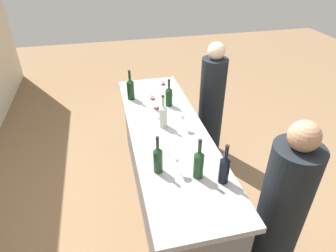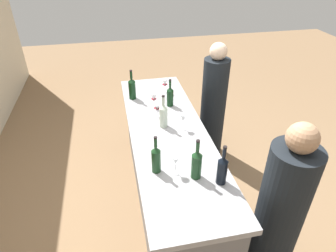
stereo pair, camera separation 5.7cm
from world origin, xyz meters
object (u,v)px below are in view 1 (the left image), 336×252
(wine_bottle_leftmost_near_black, at_px, (224,168))
(wine_bottle_second_right_clear_pale, at_px, (163,115))
(wine_bottle_center_olive_green, at_px, (158,159))
(wine_glass_near_center, at_px, (163,83))
(wine_glass_near_left, at_px, (183,118))
(wine_bottle_second_left_olive_green, at_px, (199,163))
(wine_bottle_rightmost_dark_green, at_px, (169,96))
(wine_bottle_far_right_dark_green, at_px, (131,88))
(person_left_guest, at_px, (211,106))
(wine_glass_far_left, at_px, (153,98))
(wine_glass_far_center, at_px, (177,161))
(wine_glass_near_right, at_px, (156,108))
(person_center_guest, at_px, (281,213))

(wine_bottle_leftmost_near_black, height_order, wine_bottle_second_right_clear_pale, wine_bottle_leftmost_near_black)
(wine_bottle_center_olive_green, height_order, wine_glass_near_center, wine_bottle_center_olive_green)
(wine_bottle_center_olive_green, height_order, wine_glass_near_left, wine_bottle_center_olive_green)
(wine_bottle_leftmost_near_black, relative_size, wine_bottle_second_left_olive_green, 0.97)
(wine_bottle_second_right_clear_pale, relative_size, wine_bottle_rightmost_dark_green, 1.09)
(wine_bottle_far_right_dark_green, relative_size, wine_glass_near_center, 2.04)
(wine_bottle_leftmost_near_black, distance_m, person_left_guest, 1.61)
(wine_bottle_second_left_olive_green, height_order, wine_glass_near_left, wine_bottle_second_left_olive_green)
(wine_bottle_second_left_olive_green, height_order, wine_bottle_center_olive_green, wine_bottle_second_left_olive_green)
(wine_bottle_center_olive_green, xyz_separation_m, wine_glass_near_center, (1.32, -0.33, -0.01))
(wine_bottle_far_right_dark_green, distance_m, wine_glass_far_left, 0.32)
(wine_bottle_leftmost_near_black, relative_size, person_left_guest, 0.22)
(wine_glass_near_left, distance_m, wine_glass_far_center, 0.62)
(wine_bottle_leftmost_near_black, distance_m, wine_glass_near_center, 1.54)
(wine_bottle_second_left_olive_green, height_order, wine_glass_near_right, wine_bottle_second_left_olive_green)
(wine_glass_near_left, distance_m, person_center_guest, 1.13)
(wine_bottle_leftmost_near_black, distance_m, wine_glass_far_center, 0.35)
(wine_glass_near_center, xyz_separation_m, person_left_guest, (-0.04, -0.59, -0.34))
(wine_bottle_far_right_dark_green, bearing_deg, wine_glass_far_center, -171.57)
(wine_glass_near_left, xyz_separation_m, person_center_guest, (-0.94, -0.51, -0.34))
(wine_bottle_center_olive_green, xyz_separation_m, wine_glass_far_left, (0.98, -0.14, -0.01))
(wine_bottle_second_left_olive_green, bearing_deg, person_center_guest, -116.90)
(wine_glass_far_center, bearing_deg, wine_bottle_far_right_dark_green, 8.43)
(wine_bottle_center_olive_green, relative_size, wine_glass_near_left, 2.02)
(wine_bottle_center_olive_green, relative_size, wine_glass_far_center, 2.02)
(wine_bottle_center_olive_green, xyz_separation_m, wine_bottle_second_right_clear_pale, (0.61, -0.17, 0.00))
(wine_bottle_leftmost_near_black, xyz_separation_m, wine_glass_near_center, (1.53, 0.11, -0.02))
(wine_bottle_far_right_dark_green, bearing_deg, wine_bottle_second_right_clear_pale, -160.06)
(wine_bottle_rightmost_dark_green, height_order, wine_glass_far_left, wine_bottle_rightmost_dark_green)
(wine_glass_near_left, height_order, wine_glass_near_center, wine_glass_near_center)
(wine_glass_far_left, relative_size, person_center_guest, 0.11)
(person_center_guest, bearing_deg, wine_glass_far_center, -45.95)
(wine_glass_near_center, height_order, person_center_guest, person_center_guest)
(wine_bottle_center_olive_green, height_order, wine_glass_far_left, wine_bottle_center_olive_green)
(wine_bottle_rightmost_dark_green, relative_size, wine_glass_far_center, 1.89)
(wine_glass_near_right, relative_size, wine_glass_far_left, 0.85)
(wine_glass_near_center, bearing_deg, wine_glass_near_left, -178.95)
(wine_bottle_rightmost_dark_green, relative_size, person_center_guest, 0.20)
(wine_bottle_far_right_dark_green, bearing_deg, wine_glass_near_left, -150.77)
(wine_glass_near_right, distance_m, person_center_guest, 1.44)
(wine_bottle_center_olive_green, xyz_separation_m, person_left_guest, (1.28, -0.92, -0.35))
(wine_bottle_far_right_dark_green, bearing_deg, person_left_guest, -87.46)
(wine_bottle_rightmost_dark_green, relative_size, wine_glass_far_left, 1.83)
(wine_glass_near_left, bearing_deg, wine_glass_near_right, 35.68)
(wine_bottle_leftmost_near_black, height_order, wine_glass_near_left, wine_bottle_leftmost_near_black)
(wine_bottle_second_left_olive_green, relative_size, person_left_guest, 0.23)
(wine_glass_near_right, bearing_deg, wine_bottle_leftmost_near_black, -163.88)
(wine_glass_far_left, distance_m, person_left_guest, 0.90)
(wine_bottle_rightmost_dark_green, bearing_deg, wine_glass_far_left, 93.25)
(wine_bottle_second_right_clear_pale, distance_m, wine_bottle_rightmost_dark_green, 0.41)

